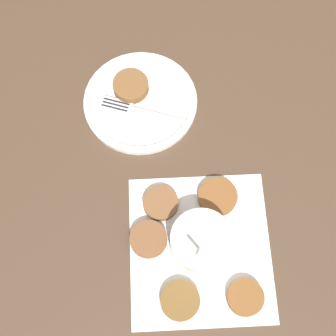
{
  "coord_description": "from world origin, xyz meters",
  "views": [
    {
      "loc": [
        0.14,
        -0.08,
        0.82
      ],
      "look_at": [
        -0.16,
        -0.03,
        0.02
      ],
      "focal_mm": 50.0,
      "sensor_mm": 36.0,
      "label": 1
    }
  ],
  "objects_px": {
    "serving_plate": "(140,101)",
    "fork": "(132,109)",
    "sauce_bowl": "(201,243)",
    "fritter_on_plate": "(131,86)"
  },
  "relations": [
    {
      "from": "fritter_on_plate",
      "to": "fork",
      "type": "height_order",
      "value": "fritter_on_plate"
    },
    {
      "from": "serving_plate",
      "to": "fork",
      "type": "distance_m",
      "value": 0.03
    },
    {
      "from": "serving_plate",
      "to": "fork",
      "type": "relative_size",
      "value": 1.37
    },
    {
      "from": "fritter_on_plate",
      "to": "fork",
      "type": "bearing_deg",
      "value": -5.93
    },
    {
      "from": "sauce_bowl",
      "to": "serving_plate",
      "type": "distance_m",
      "value": 0.31
    },
    {
      "from": "sauce_bowl",
      "to": "fork",
      "type": "bearing_deg",
      "value": -164.41
    },
    {
      "from": "sauce_bowl",
      "to": "fritter_on_plate",
      "type": "relative_size",
      "value": 1.79
    },
    {
      "from": "sauce_bowl",
      "to": "fork",
      "type": "relative_size",
      "value": 0.77
    },
    {
      "from": "sauce_bowl",
      "to": "fork",
      "type": "xyz_separation_m",
      "value": [
        -0.28,
        -0.08,
        -0.01
      ]
    },
    {
      "from": "sauce_bowl",
      "to": "serving_plate",
      "type": "bearing_deg",
      "value": -168.83
    }
  ]
}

